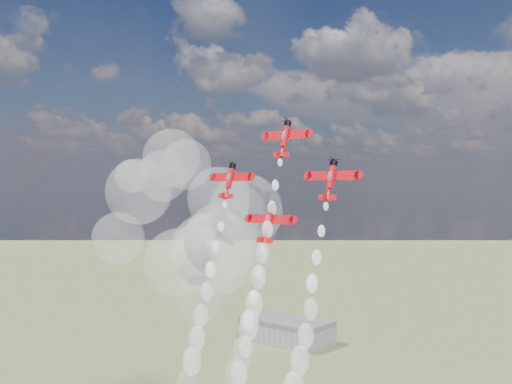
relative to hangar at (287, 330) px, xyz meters
The scene contains 7 objects.
hangar is the anchor object (origin of this frame).
plane_lead 230.56m from the hangar, 53.45° to the right, with size 12.23×5.04×8.50m.
plane_left 221.80m from the hangar, 57.07° to the right, with size 12.23×5.04×8.50m.
plane_right 237.05m from the hangar, 51.00° to the right, with size 12.23×5.04×8.50m.
plane_slot 228.11m from the hangar, 54.37° to the right, with size 12.23×5.04×8.50m.
smoke_trail_lead 227.64m from the hangar, 55.73° to the right, with size 5.23×19.45×56.99m.
drifted_smoke_cloud 190.05m from the hangar, 62.30° to the right, with size 68.81×42.26×56.36m.
Camera 1 is at (85.52, -96.03, 89.26)m, focal length 42.00 mm.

